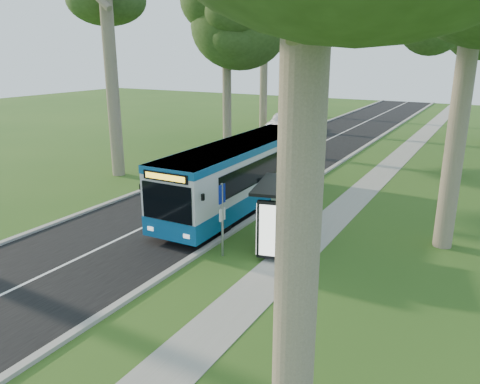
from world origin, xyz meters
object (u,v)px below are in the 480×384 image
object	(u,v)px
bus	(242,174)
car_white	(289,120)
car_silver	(284,123)
bus_stop_sign	(222,212)
bus_shelter	(278,207)
litter_bin	(292,194)

from	to	relation	value
bus	car_white	bearing A→B (deg)	107.24
car_silver	bus	bearing A→B (deg)	-75.25
bus_stop_sign	car_white	bearing A→B (deg)	110.00
bus	bus_shelter	distance (m)	5.40
car_silver	litter_bin	bearing A→B (deg)	-68.94
bus	bus_shelter	xyz separation A→B (m)	(3.67, -3.97, 0.15)
bus_stop_sign	car_white	size ratio (longest dim) A/B	0.57
bus	bus_shelter	bearing A→B (deg)	-48.25
car_white	bus_shelter	bearing A→B (deg)	-69.46
car_white	car_silver	distance (m)	2.07
litter_bin	bus_stop_sign	bearing A→B (deg)	-88.66
bus	car_white	distance (m)	23.58
bus_shelter	car_white	bearing A→B (deg)	99.07
bus_shelter	litter_bin	size ratio (longest dim) A/B	3.01
bus_stop_sign	car_silver	size ratio (longest dim) A/B	0.54
car_white	car_silver	size ratio (longest dim) A/B	0.94
car_white	car_silver	bearing A→B (deg)	-79.59
litter_bin	car_white	world-z (taller)	car_white
bus	car_silver	size ratio (longest dim) A/B	2.32
bus	car_silver	xyz separation A→B (m)	(-6.93, 20.36, -0.76)
bus	bus_stop_sign	bearing A→B (deg)	-68.83
car_white	bus	bearing A→B (deg)	-73.96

